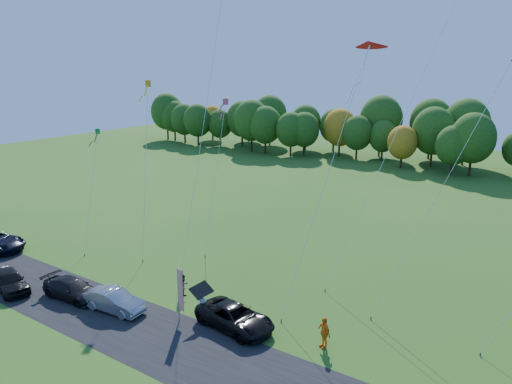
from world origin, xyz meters
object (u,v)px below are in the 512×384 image
Objects in this scene: black_suv at (235,317)px; person_east at (324,332)px; feather_flag at (180,289)px; silver_sedan at (114,301)px.

black_suv is 2.83× the size of person_east.
black_suv is 5.68m from person_east.
silver_sedan is at bearing -163.47° from feather_flag.
black_suv is 1.44× the size of feather_flag.
feather_flag is at bearing -135.31° from person_east.
person_east is at bearing -70.35° from black_suv.
person_east is (5.55, 1.19, 0.20)m from black_suv.
feather_flag is at bearing 120.29° from black_suv.
person_east is at bearing -79.43° from silver_sedan.
silver_sedan is 1.19× the size of feather_flag.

